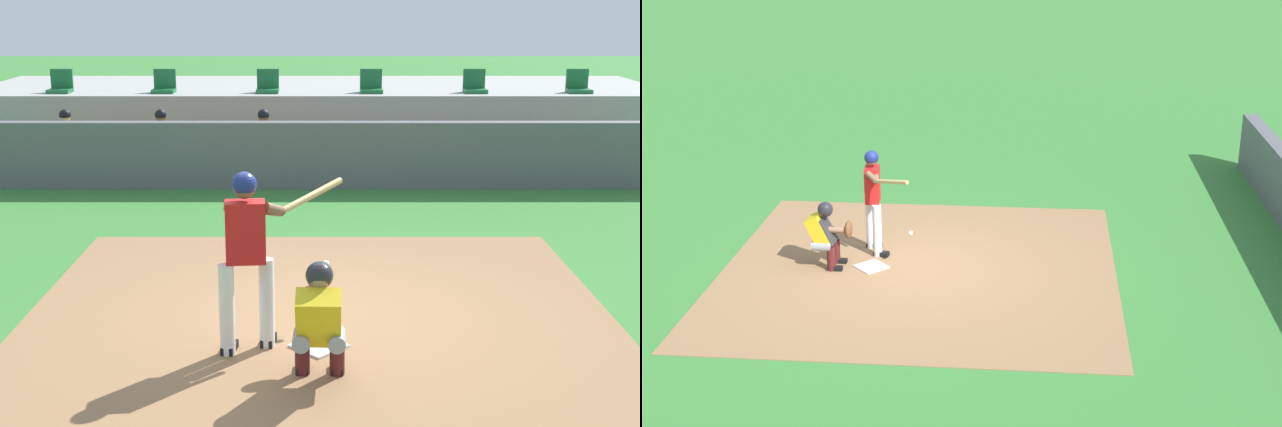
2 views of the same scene
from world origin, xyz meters
The scene contains 17 objects.
ground_plane centered at (0.00, 0.00, 0.00)m, with size 80.00×80.00×0.00m, color #387A33.
dirt_infield centered at (0.00, 0.00, 0.01)m, with size 6.40×6.40×0.01m, color #936B47.
home_plate centered at (0.00, -0.80, 0.02)m, with size 0.44×0.44×0.02m, color white.
batter_at_plate centered at (-0.67, -0.85, 1.04)m, with size 1.21×0.93×1.80m.
catcher_crouched centered at (0.00, -1.51, 0.61)m, with size 0.49×1.76×1.13m.
dugout_wall centered at (0.00, 6.50, 0.60)m, with size 13.00×0.30×1.20m, color #59595E.
dugout_bench centered at (0.00, 7.50, 0.23)m, with size 11.80×0.44×0.45m, color olive.
dugout_player_0 centered at (-4.81, 7.34, 0.67)m, with size 0.49×0.70×1.30m.
dugout_player_1 centered at (-3.00, 7.34, 0.67)m, with size 0.49×0.70×1.30m.
dugout_player_2 centered at (-1.06, 7.34, 0.67)m, with size 0.49×0.70×1.30m.
stands_platform centered at (0.00, 10.90, 0.70)m, with size 15.00×4.40×1.40m, color #9E9E99.
stadium_seat_0 centered at (-5.42, 9.38, 1.53)m, with size 0.46×0.46×0.48m.
stadium_seat_1 centered at (-3.25, 9.38, 1.53)m, with size 0.46×0.46×0.48m.
stadium_seat_2 centered at (-1.08, 9.38, 1.53)m, with size 0.46×0.46×0.48m.
stadium_seat_3 centered at (1.08, 9.38, 1.53)m, with size 0.46×0.46×0.48m.
stadium_seat_4 centered at (3.25, 9.38, 1.53)m, with size 0.46×0.46×0.48m.
stadium_seat_5 centered at (5.42, 9.38, 1.53)m, with size 0.46×0.46×0.48m.
Camera 1 is at (0.01, -8.80, 3.43)m, focal length 48.60 mm.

